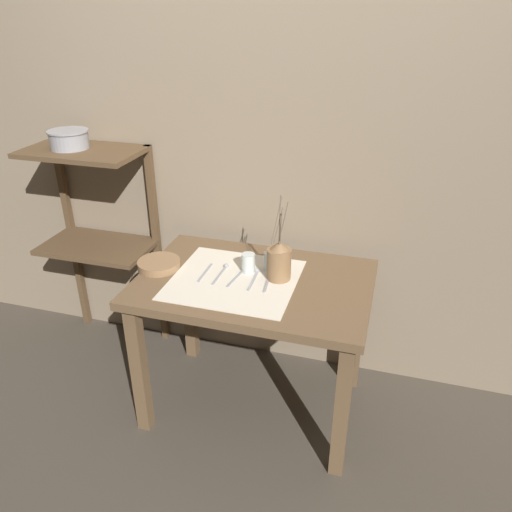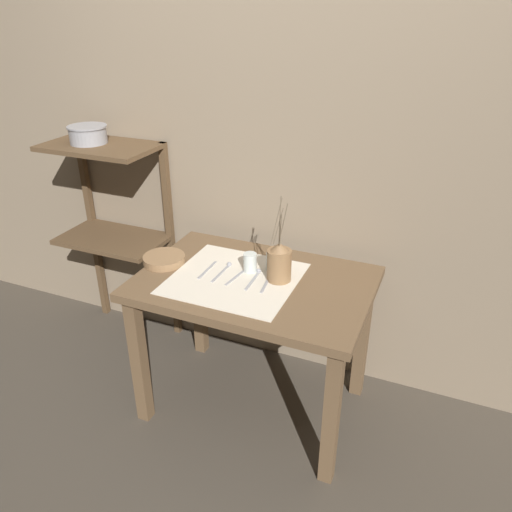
# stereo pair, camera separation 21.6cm
# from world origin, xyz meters

# --- Properties ---
(ground_plane) EXTENTS (12.00, 12.00, 0.00)m
(ground_plane) POSITION_xyz_m (0.00, 0.00, 0.00)
(ground_plane) COLOR #473F35
(stone_wall_back) EXTENTS (7.00, 0.06, 2.40)m
(stone_wall_back) POSITION_xyz_m (0.00, 0.46, 1.20)
(stone_wall_back) COLOR gray
(stone_wall_back) RESTS_ON ground_plane
(wooden_table) EXTENTS (1.04, 0.70, 0.73)m
(wooden_table) POSITION_xyz_m (0.00, 0.00, 0.61)
(wooden_table) COLOR brown
(wooden_table) RESTS_ON ground_plane
(wooden_shelf_unit) EXTENTS (0.58, 0.35, 1.18)m
(wooden_shelf_unit) POSITION_xyz_m (-0.95, 0.27, 0.83)
(wooden_shelf_unit) COLOR brown
(wooden_shelf_unit) RESTS_ON ground_plane
(linen_cloth) EXTENTS (0.55, 0.52, 0.00)m
(linen_cloth) POSITION_xyz_m (-0.08, -0.02, 0.73)
(linen_cloth) COLOR beige
(linen_cloth) RESTS_ON wooden_table
(pitcher_with_flowers) EXTENTS (0.11, 0.11, 0.39)m
(pitcher_with_flowers) POSITION_xyz_m (0.10, 0.04, 0.81)
(pitcher_with_flowers) COLOR olive
(pitcher_with_flowers) RESTS_ON wooden_table
(wooden_bowl) EXTENTS (0.20, 0.20, 0.04)m
(wooden_bowl) POSITION_xyz_m (-0.46, -0.01, 0.74)
(wooden_bowl) COLOR #8E6B47
(wooden_bowl) RESTS_ON wooden_table
(glass_tumbler_near) EXTENTS (0.06, 0.06, 0.09)m
(glass_tumbler_near) POSITION_xyz_m (-0.05, 0.06, 0.77)
(glass_tumbler_near) COLOR silver
(glass_tumbler_near) RESTS_ON wooden_table
(glass_tumbler_far) EXTENTS (0.06, 0.06, 0.08)m
(glass_tumbler_far) POSITION_xyz_m (0.04, 0.11, 0.77)
(glass_tumbler_far) COLOR silver
(glass_tumbler_far) RESTS_ON wooden_table
(knife_center) EXTENTS (0.01, 0.17, 0.00)m
(knife_center) POSITION_xyz_m (-0.23, -0.01, 0.73)
(knife_center) COLOR #939399
(knife_center) RESTS_ON wooden_table
(spoon_outer) EXTENTS (0.02, 0.19, 0.02)m
(spoon_outer) POSITION_xyz_m (-0.16, 0.04, 0.73)
(spoon_outer) COLOR #939399
(spoon_outer) RESTS_ON wooden_table
(fork_outer) EXTENTS (0.04, 0.17, 0.00)m
(fork_outer) POSITION_xyz_m (-0.08, -0.01, 0.73)
(fork_outer) COLOR #939399
(fork_outer) RESTS_ON wooden_table
(spoon_inner) EXTENTS (0.03, 0.19, 0.02)m
(spoon_inner) POSITION_xyz_m (-0.01, 0.04, 0.73)
(spoon_inner) COLOR #939399
(spoon_inner) RESTS_ON wooden_table
(fork_inner) EXTENTS (0.03, 0.17, 0.00)m
(fork_inner) POSITION_xyz_m (0.06, -0.01, 0.73)
(fork_inner) COLOR #939399
(fork_inner) RESTS_ON wooden_table
(metal_pot_large) EXTENTS (0.20, 0.20, 0.09)m
(metal_pot_large) POSITION_xyz_m (-1.02, 0.24, 1.23)
(metal_pot_large) COLOR #939399
(metal_pot_large) RESTS_ON wooden_shelf_unit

